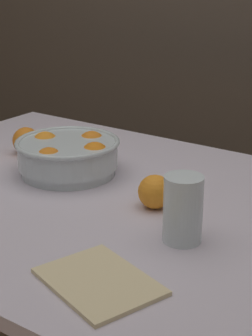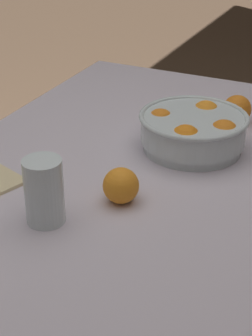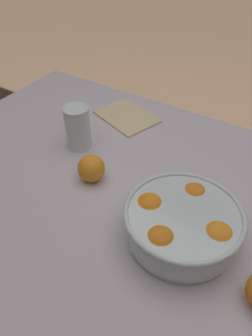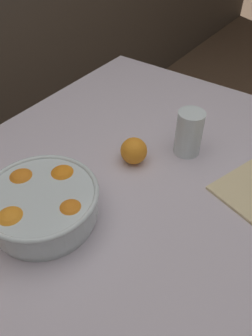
{
  "view_description": "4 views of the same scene",
  "coord_description": "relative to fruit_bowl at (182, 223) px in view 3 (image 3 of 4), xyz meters",
  "views": [
    {
      "loc": [
        0.72,
        -0.95,
        1.27
      ],
      "look_at": [
        0.04,
        0.02,
        0.83
      ],
      "focal_mm": 60.0,
      "sensor_mm": 36.0,
      "label": 1
    },
    {
      "loc": [
        1.01,
        0.44,
        1.38
      ],
      "look_at": [
        0.08,
        -0.0,
        0.81
      ],
      "focal_mm": 60.0,
      "sensor_mm": 36.0,
      "label": 2
    },
    {
      "loc": [
        -0.32,
        0.52,
        1.37
      ],
      "look_at": [
        0.04,
        -0.03,
        0.81
      ],
      "focal_mm": 35.0,
      "sensor_mm": 36.0,
      "label": 3
    },
    {
      "loc": [
        -0.46,
        -0.38,
        1.37
      ],
      "look_at": [
        0.03,
        -0.03,
        0.82
      ],
      "focal_mm": 35.0,
      "sensor_mm": 36.0,
      "label": 4
    }
  ],
  "objects": [
    {
      "name": "dining_table",
      "position": [
        0.17,
        -0.06,
        -0.13
      ],
      "size": [
        1.37,
        0.94,
        0.76
      ],
      "color": "silver",
      "rests_on": "ground_plane"
    },
    {
      "name": "ground_plane",
      "position": [
        0.17,
        -0.06,
        -0.81
      ],
      "size": [
        12.0,
        12.0,
        0.0
      ],
      "primitive_type": "plane",
      "color": "brown"
    },
    {
      "name": "fruit_bowl",
      "position": [
        0.0,
        0.0,
        0.0
      ],
      "size": [
        0.26,
        0.26,
        0.1
      ],
      "color": "silver",
      "rests_on": "dining_table"
    },
    {
      "name": "orange_loose_near_bowl",
      "position": [
        0.29,
        -0.05,
        -0.01
      ],
      "size": [
        0.08,
        0.08,
        0.08
      ],
      "primitive_type": "sphere",
      "color": "orange",
      "rests_on": "dining_table"
    },
    {
      "name": "napkin",
      "position": [
        0.38,
        -0.37,
        -0.05
      ],
      "size": [
        0.24,
        0.21,
        0.01
      ],
      "primitive_type": "cube",
      "rotation": [
        0.0,
        0.0,
        -0.32
      ],
      "color": "beige",
      "rests_on": "dining_table"
    },
    {
      "name": "juice_glass",
      "position": [
        0.42,
        -0.15,
        0.01
      ],
      "size": [
        0.08,
        0.08,
        0.13
      ],
      "color": "#F4A314",
      "rests_on": "dining_table"
    }
  ]
}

